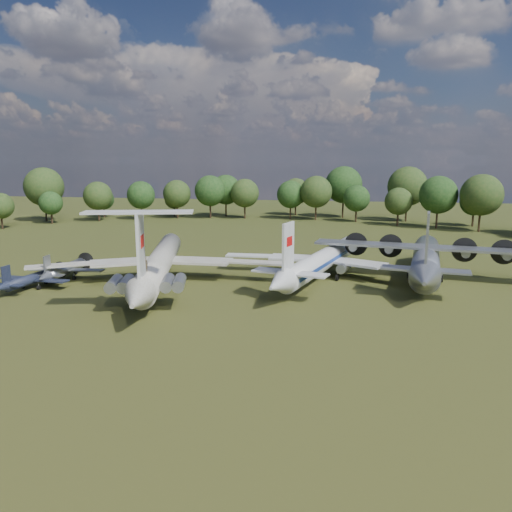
% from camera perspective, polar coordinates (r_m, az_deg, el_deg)
% --- Properties ---
extents(ground, '(300.00, 300.00, 0.00)m').
position_cam_1_polar(ground, '(71.88, -6.95, -2.95)').
color(ground, '#233612').
rests_on(ground, ground).
extents(il62_airliner, '(47.33, 55.10, 4.64)m').
position_cam_1_polar(il62_airliner, '(71.33, -10.95, -1.27)').
color(il62_airliner, '#BCBCB7').
rests_on(il62_airliner, ground).
extents(tu104_jet, '(40.43, 47.93, 4.15)m').
position_cam_1_polar(tu104_jet, '(74.17, 7.68, -0.89)').
color(tu104_jet, silver).
rests_on(tu104_jet, ground).
extents(an12_transport, '(37.56, 40.78, 4.78)m').
position_cam_1_polar(an12_transport, '(76.29, 18.81, -0.81)').
color(an12_transport, '#A2A5AA').
rests_on(an12_transport, ground).
extents(small_prop_west, '(11.31, 14.66, 2.03)m').
position_cam_1_polar(small_prop_west, '(73.94, -24.25, -2.65)').
color(small_prop_west, black).
rests_on(small_prop_west, ground).
extents(small_prop_northwest, '(12.04, 15.75, 2.20)m').
position_cam_1_polar(small_prop_northwest, '(77.90, -20.94, -1.69)').
color(small_prop_northwest, '#92959A').
rests_on(small_prop_northwest, ground).
extents(person_on_il62, '(0.65, 0.45, 1.69)m').
position_cam_1_polar(person_on_il62, '(58.07, -12.52, -0.90)').
color(person_on_il62, olive).
rests_on(person_on_il62, il62_airliner).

